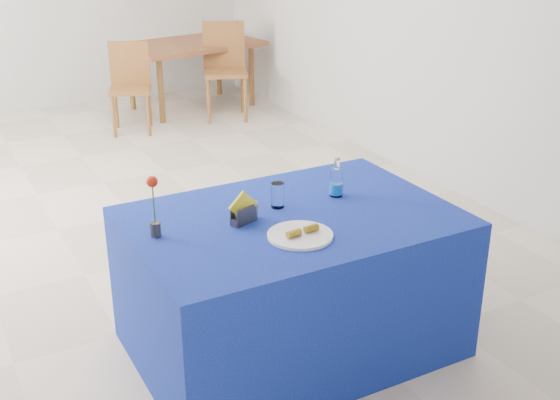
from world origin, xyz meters
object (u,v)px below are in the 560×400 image
(plate, at_px, (300,235))
(water_bottle, at_px, (336,183))
(blue_table, at_px, (292,283))
(chair_bg_right, at_px, (225,63))
(oak_table, at_px, (191,49))
(chair_bg_left, at_px, (130,80))

(plate, distance_m, water_bottle, 0.55)
(plate, bearing_deg, blue_table, 69.34)
(water_bottle, bearing_deg, chair_bg_right, 73.58)
(oak_table, distance_m, chair_bg_left, 1.06)
(water_bottle, bearing_deg, blue_table, -160.41)
(blue_table, relative_size, chair_bg_right, 1.55)
(chair_bg_right, bearing_deg, oak_table, 131.42)
(blue_table, height_order, oak_table, blue_table)
(water_bottle, height_order, chair_bg_left, water_bottle)
(chair_bg_left, distance_m, chair_bg_right, 1.09)
(water_bottle, relative_size, oak_table, 0.13)
(blue_table, relative_size, chair_bg_left, 1.76)
(chair_bg_left, bearing_deg, water_bottle, -71.49)
(oak_table, distance_m, chair_bg_right, 0.56)
(blue_table, bearing_deg, water_bottle, 19.59)
(plate, xyz_separation_m, chair_bg_left, (0.56, 4.49, -0.24))
(water_bottle, xyz_separation_m, chair_bg_right, (1.23, 4.16, -0.23))
(chair_bg_left, bearing_deg, oak_table, 51.96)
(water_bottle, distance_m, oak_table, 4.80)
(chair_bg_right, bearing_deg, chair_bg_left, -157.42)
(oak_table, relative_size, chair_bg_left, 1.82)
(blue_table, xyz_separation_m, chair_bg_left, (0.48, 4.26, 0.15))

